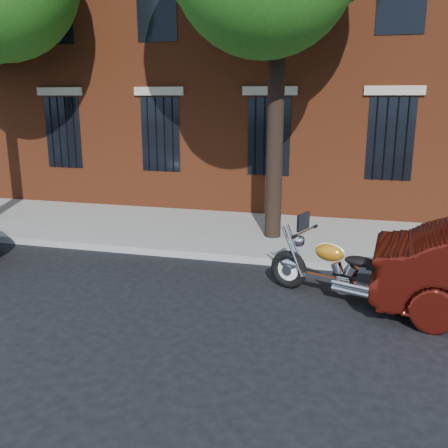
# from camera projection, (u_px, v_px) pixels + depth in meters

# --- Properties ---
(ground) EXTENTS (120.00, 120.00, 0.00)m
(ground) POSITION_uv_depth(u_px,v_px,m) (217.00, 286.00, 8.70)
(ground) COLOR black
(ground) RESTS_ON ground
(curb) EXTENTS (40.00, 0.16, 0.15)m
(curb) POSITION_uv_depth(u_px,v_px,m) (235.00, 258.00, 9.97)
(curb) COLOR gray
(curb) RESTS_ON ground
(sidewalk) EXTENTS (40.00, 3.60, 0.15)m
(sidewalk) POSITION_uv_depth(u_px,v_px,m) (254.00, 234.00, 11.74)
(sidewalk) COLOR gray
(sidewalk) RESTS_ON ground
(building) EXTENTS (26.00, 10.08, 12.00)m
(building) POSITION_uv_depth(u_px,v_px,m) (297.00, 10.00, 16.64)
(building) COLOR maroon
(building) RESTS_ON ground
(motorcycle) EXTENTS (2.45, 1.37, 1.35)m
(motorcycle) POSITION_uv_depth(u_px,v_px,m) (350.00, 276.00, 7.89)
(motorcycle) COLOR black
(motorcycle) RESTS_ON ground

